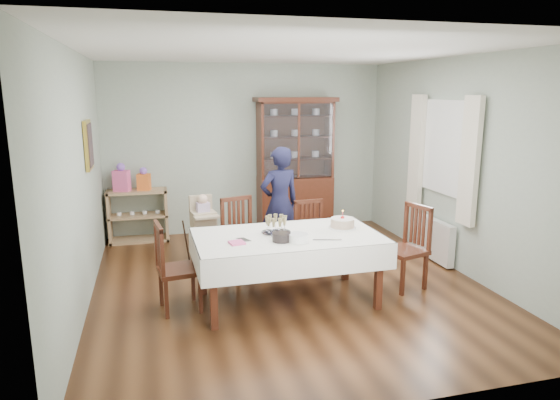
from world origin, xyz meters
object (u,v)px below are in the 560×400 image
object	(u,v)px
chair_far_left	(244,254)
chair_end_left	(178,284)
chair_end_right	(404,263)
high_chair	(204,236)
dining_table	(287,268)
chair_far_right	(313,251)
birthday_cake	(342,223)
woman	(280,203)
champagne_tray	(276,228)
sideboard	(138,216)
china_cabinet	(295,163)
gift_bag_pink	(122,179)
gift_bag_orange	(144,180)

from	to	relation	value
chair_far_left	chair_end_left	distance (m)	1.14
chair_end_right	high_chair	xyz separation A→B (m)	(-2.19, 1.47, 0.08)
dining_table	chair_end_left	xyz separation A→B (m)	(-1.17, 0.09, -0.10)
chair_far_left	chair_far_right	world-z (taller)	chair_far_left
birthday_cake	woman	bearing A→B (deg)	105.96
chair_end_left	high_chair	xyz separation A→B (m)	(0.43, 1.43, 0.08)
chair_far_left	high_chair	bearing A→B (deg)	105.85
dining_table	champagne_tray	bearing A→B (deg)	142.41
sideboard	birthday_cake	size ratio (longest dim) A/B	2.90
dining_table	chair_end_right	distance (m)	1.45
sideboard	china_cabinet	bearing A→B (deg)	-0.49
high_chair	gift_bag_pink	xyz separation A→B (m)	(-1.07, 1.23, 0.62)
chair_far_left	gift_bag_orange	bearing A→B (deg)	105.26
chair_far_right	gift_bag_orange	distance (m)	2.90
gift_bag_orange	sideboard	bearing A→B (deg)	170.05
dining_table	woman	distance (m)	1.51
chair_far_right	chair_far_left	bearing A→B (deg)	174.19
china_cabinet	dining_table	bearing A→B (deg)	-107.90
champagne_tray	gift_bag_orange	world-z (taller)	gift_bag_orange
woman	gift_bag_orange	xyz separation A→B (m)	(-1.78, 1.32, 0.18)
chair_far_left	gift_bag_pink	size ratio (longest dim) A/B	2.31
chair_end_right	sideboard	bearing A→B (deg)	-147.69
chair_far_right	champagne_tray	distance (m)	1.14
chair_far_right	high_chair	xyz separation A→B (m)	(-1.31, 0.70, 0.10)
woman	chair_far_right	bearing A→B (deg)	102.32
chair_far_left	chair_far_right	xyz separation A→B (m)	(0.89, -0.04, -0.02)
china_cabinet	birthday_cake	bearing A→B (deg)	-94.77
sideboard	chair_far_left	bearing A→B (deg)	-56.07
chair_far_right	chair_end_left	bearing A→B (deg)	-160.34
high_chair	birthday_cake	distance (m)	2.05
china_cabinet	chair_end_left	distance (m)	3.47
chair_end_left	birthday_cake	world-z (taller)	birthday_cake
china_cabinet	sideboard	size ratio (longest dim) A/B	2.42
sideboard	chair_far_left	world-z (taller)	chair_far_left
sideboard	woman	size ratio (longest dim) A/B	0.58
birthday_cake	gift_bag_orange	distance (m)	3.43
chair_far_left	woman	distance (m)	0.97
chair_end_left	chair_far_left	bearing A→B (deg)	-54.91
china_cabinet	sideboard	world-z (taller)	china_cabinet
sideboard	gift_bag_pink	xyz separation A→B (m)	(-0.21, -0.02, 0.59)
chair_far_left	woman	world-z (taller)	woman
sideboard	chair_end_left	distance (m)	2.72
chair_end_right	gift_bag_orange	world-z (taller)	gift_bag_orange
high_chair	china_cabinet	bearing A→B (deg)	28.50
sideboard	chair_end_right	world-z (taller)	chair_end_right
woman	champagne_tray	world-z (taller)	woman
champagne_tray	gift_bag_pink	distance (m)	3.18
chair_far_right	china_cabinet	bearing A→B (deg)	77.06
dining_table	china_cabinet	xyz separation A→B (m)	(0.89, 2.75, 0.74)
chair_end_right	woman	xyz separation A→B (m)	(-1.16, 1.38, 0.49)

